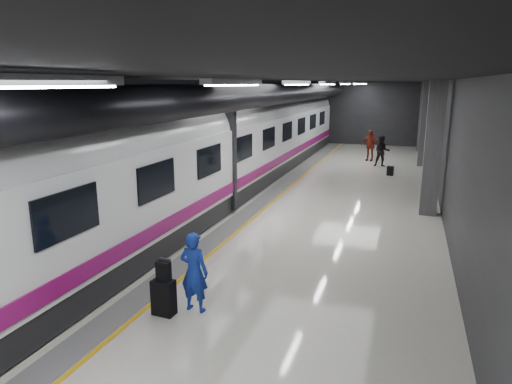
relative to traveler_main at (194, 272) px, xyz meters
The scene contains 9 objects.
ground 6.80m from the traveler_main, 90.04° to the left, with size 40.00×40.00×0.00m, color silver.
platform_hall 8.19m from the traveler_main, 92.16° to the left, with size 10.02×40.02×4.51m.
train 7.60m from the traveler_main, 115.70° to the left, with size 3.05×38.00×4.05m.
traveler_main is the anchor object (origin of this frame).
suitcase_main 0.76m from the traveler_main, 145.23° to the right, with size 0.43×0.27×0.70m, color black.
shoulder_bag 0.59m from the traveler_main, 147.52° to the right, with size 0.27×0.15×0.36m, color black.
traveler_far_a 17.89m from the traveler_main, 82.19° to the left, with size 0.81×0.63×1.67m, color black.
traveler_far_b 19.59m from the traveler_main, 85.18° to the left, with size 1.04×0.43×1.78m, color #9C2E16.
suitcase_far 15.65m from the traveler_main, 78.92° to the left, with size 0.31×0.20×0.46m, color black.
Camera 1 is at (3.78, -14.18, 4.37)m, focal length 32.00 mm.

